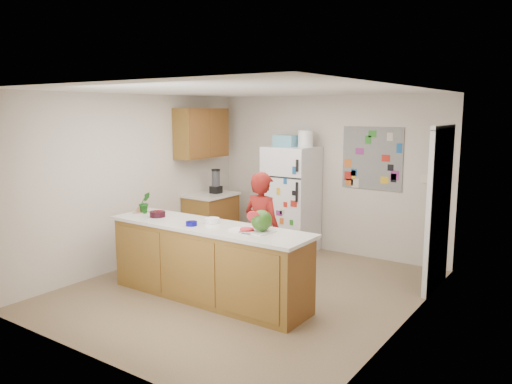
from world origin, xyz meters
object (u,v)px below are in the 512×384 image
Objects in this scene: refrigerator at (291,199)px; watermelon at (261,220)px; cherry_bowl at (158,214)px; person at (262,231)px.

watermelon is (0.98, -2.31, 0.20)m from refrigerator.
person is at bearing 31.29° from cherry_bowl.
person reaches higher than watermelon.
refrigerator is 8.60× the size of cherry_bowl.
refrigerator is at bearing 112.97° from watermelon.
refrigerator is 2.47m from cherry_bowl.
watermelon reaches higher than cherry_bowl.
refrigerator is 7.12× the size of watermelon.
cherry_bowl is at bearing -103.27° from refrigerator.
person is (0.58, -1.70, -0.09)m from refrigerator.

